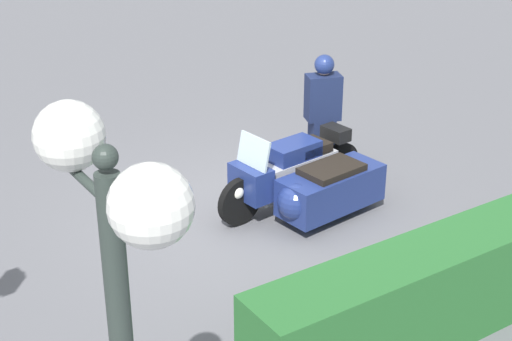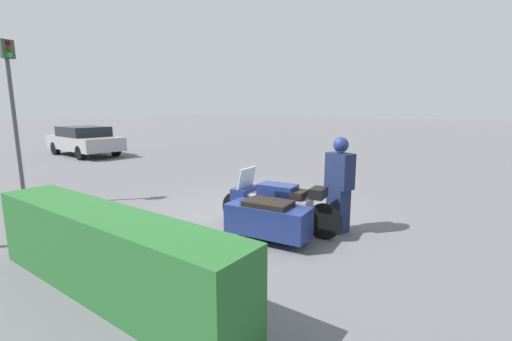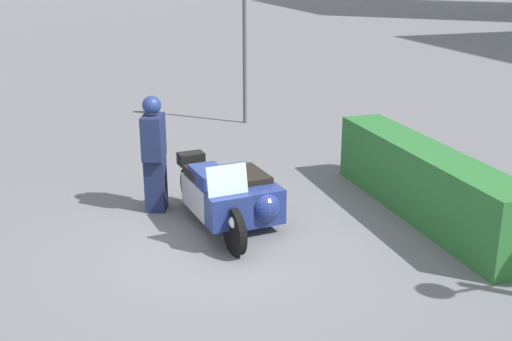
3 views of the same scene
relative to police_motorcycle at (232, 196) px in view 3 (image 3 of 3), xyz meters
name	(u,v)px [view 3 (image 3 of 3)]	position (x,y,z in m)	size (l,w,h in m)	color
ground_plane	(223,247)	(0.65, -0.32, -0.46)	(160.00, 160.00, 0.00)	slate
police_motorcycle	(232,196)	(0.00, 0.00, 0.00)	(2.45, 1.26, 1.15)	black
officer_rider	(154,151)	(-0.96, -0.94, 0.48)	(0.56, 0.44, 1.78)	#192347
hedge_bush_curbside	(425,183)	(0.51, 2.83, 0.06)	(4.30, 0.71, 1.05)	#28662D
traffic_light_far	(245,22)	(-5.67, 1.91, 1.85)	(0.22, 0.28, 3.54)	#4C4C4C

